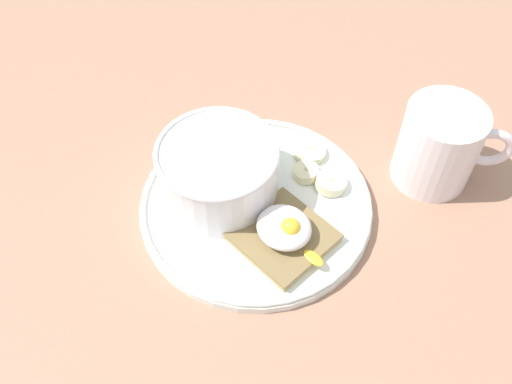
# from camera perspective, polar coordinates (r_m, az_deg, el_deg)

# --- Properties ---
(ground_plane) EXTENTS (1.20, 1.20, 0.02)m
(ground_plane) POSITION_cam_1_polar(r_m,az_deg,el_deg) (0.63, 0.00, -2.23)
(ground_plane) COLOR #A5765D
(ground_plane) RESTS_ON ground
(plate) EXTENTS (0.25, 0.25, 0.02)m
(plate) POSITION_cam_1_polar(r_m,az_deg,el_deg) (0.62, 0.00, -1.26)
(plate) COLOR white
(plate) RESTS_ON ground_plane
(oatmeal_bowl) EXTENTS (0.13, 0.13, 0.07)m
(oatmeal_bowl) POSITION_cam_1_polar(r_m,az_deg,el_deg) (0.60, -3.80, 2.16)
(oatmeal_bowl) COLOR white
(oatmeal_bowl) RESTS_ON plate
(toast_slice) EXTENTS (0.09, 0.09, 0.01)m
(toast_slice) POSITION_cam_1_polar(r_m,az_deg,el_deg) (0.58, 2.75, -4.50)
(toast_slice) COLOR olive
(toast_slice) RESTS_ON plate
(poached_egg) EXTENTS (0.08, 0.05, 0.03)m
(poached_egg) POSITION_cam_1_polar(r_m,az_deg,el_deg) (0.57, 2.92, -3.60)
(poached_egg) COLOR white
(poached_egg) RESTS_ON toast_slice
(banana_slice_front) EXTENTS (0.03, 0.03, 0.01)m
(banana_slice_front) POSITION_cam_1_polar(r_m,az_deg,el_deg) (0.64, 5.02, 1.98)
(banana_slice_front) COLOR beige
(banana_slice_front) RESTS_ON plate
(banana_slice_left) EXTENTS (0.04, 0.05, 0.02)m
(banana_slice_left) POSITION_cam_1_polar(r_m,az_deg,el_deg) (0.63, 7.49, 0.91)
(banana_slice_left) COLOR beige
(banana_slice_left) RESTS_ON plate
(banana_slice_back) EXTENTS (0.05, 0.05, 0.02)m
(banana_slice_back) POSITION_cam_1_polar(r_m,az_deg,el_deg) (0.66, 5.27, 4.17)
(banana_slice_back) COLOR #EDECB7
(banana_slice_back) RESTS_ON plate
(coffee_mug) EXTENTS (0.11, 0.09, 0.10)m
(coffee_mug) POSITION_cam_1_polar(r_m,az_deg,el_deg) (0.65, 17.92, 4.50)
(coffee_mug) COLOR white
(coffee_mug) RESTS_ON ground_plane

